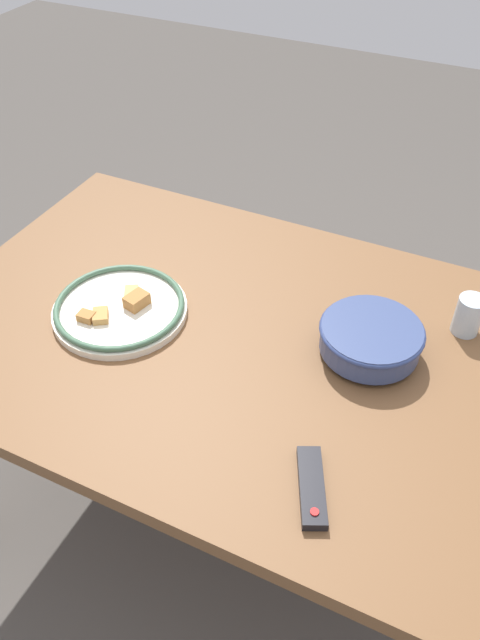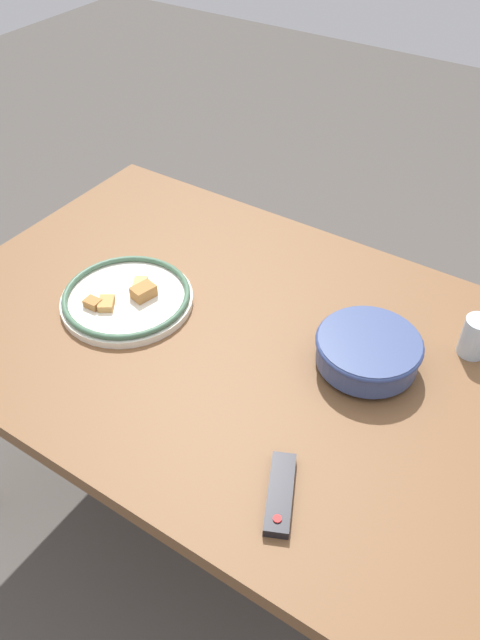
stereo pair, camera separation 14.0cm
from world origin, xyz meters
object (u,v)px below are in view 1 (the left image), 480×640
object	(u,v)px
noodle_bowl	(371,338)
tv_remote	(312,487)
food_plate	(120,308)
drinking_glass	(468,315)

from	to	relation	value
noodle_bowl	tv_remote	world-z (taller)	noodle_bowl
food_plate	tv_remote	size ratio (longest dim) A/B	1.91
noodle_bowl	food_plate	distance (m)	0.58
food_plate	tv_remote	xyz separation A→B (m)	(-0.58, 0.26, -0.01)
food_plate	tv_remote	world-z (taller)	food_plate
noodle_bowl	tv_remote	bearing A→B (deg)	91.46
tv_remote	noodle_bowl	bearing A→B (deg)	-113.39
noodle_bowl	drinking_glass	bearing A→B (deg)	-137.25
drinking_glass	tv_remote	bearing A→B (deg)	72.85
food_plate	drinking_glass	distance (m)	0.80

